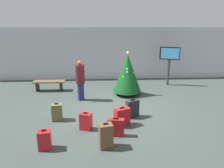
# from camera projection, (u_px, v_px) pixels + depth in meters

# --- Properties ---
(ground_plane) EXTENTS (16.00, 16.00, 0.00)m
(ground_plane) POSITION_uv_depth(u_px,v_px,m) (113.00, 112.00, 7.70)
(ground_plane) COLOR #38423D
(back_wall) EXTENTS (16.00, 0.20, 2.90)m
(back_wall) POSITION_uv_depth(u_px,v_px,m) (108.00, 54.00, 11.79)
(back_wall) COLOR silver
(back_wall) RESTS_ON ground_plane
(holiday_tree) EXTENTS (1.24, 1.24, 1.95)m
(holiday_tree) POSITION_uv_depth(u_px,v_px,m) (127.00, 73.00, 9.25)
(holiday_tree) COLOR #4C3319
(holiday_tree) RESTS_ON ground_plane
(flight_info_kiosk) EXTENTS (0.96, 0.39, 1.96)m
(flight_info_kiosk) POSITION_uv_depth(u_px,v_px,m) (169.00, 58.00, 10.59)
(flight_info_kiosk) COLOR #333338
(flight_info_kiosk) RESTS_ON ground_plane
(waiting_bench) EXTENTS (1.48, 0.44, 0.48)m
(waiting_bench) POSITION_uv_depth(u_px,v_px,m) (49.00, 83.00, 9.95)
(waiting_bench) COLOR brown
(waiting_bench) RESTS_ON ground_plane
(traveller_0) EXTENTS (0.51, 0.51, 1.67)m
(traveller_0) POSITION_uv_depth(u_px,v_px,m) (80.00, 80.00, 8.63)
(traveller_0) COLOR #1E234C
(traveller_0) RESTS_ON ground_plane
(suitcase_0) EXTENTS (0.54, 0.42, 0.62)m
(suitcase_0) POSITION_uv_depth(u_px,v_px,m) (122.00, 117.00, 6.60)
(suitcase_0) COLOR #B2191E
(suitcase_0) RESTS_ON ground_plane
(suitcase_1) EXTENTS (0.39, 0.34, 0.70)m
(suitcase_1) POSITION_uv_depth(u_px,v_px,m) (106.00, 136.00, 5.43)
(suitcase_1) COLOR brown
(suitcase_1) RESTS_ON ground_plane
(suitcase_2) EXTENTS (0.38, 0.30, 0.60)m
(suitcase_2) POSITION_uv_depth(u_px,v_px,m) (57.00, 112.00, 6.97)
(suitcase_2) COLOR #59602D
(suitcase_2) RESTS_ON ground_plane
(suitcase_3) EXTENTS (0.40, 0.34, 0.56)m
(suitcase_3) POSITION_uv_depth(u_px,v_px,m) (86.00, 121.00, 6.37)
(suitcase_3) COLOR #B2191E
(suitcase_3) RESTS_ON ground_plane
(suitcase_4) EXTENTS (0.48, 0.21, 0.56)m
(suitcase_4) POSITION_uv_depth(u_px,v_px,m) (116.00, 127.00, 6.01)
(suitcase_4) COLOR #B2191E
(suitcase_4) RESTS_ON ground_plane
(suitcase_5) EXTENTS (0.36, 0.30, 0.55)m
(suitcase_5) POSITION_uv_depth(u_px,v_px,m) (45.00, 140.00, 5.38)
(suitcase_5) COLOR #B2191E
(suitcase_5) RESTS_ON ground_plane
(suitcase_6) EXTENTS (0.49, 0.35, 0.66)m
(suitcase_6) POSITION_uv_depth(u_px,v_px,m) (132.00, 109.00, 7.18)
(suitcase_6) COLOR #232326
(suitcase_6) RESTS_ON ground_plane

